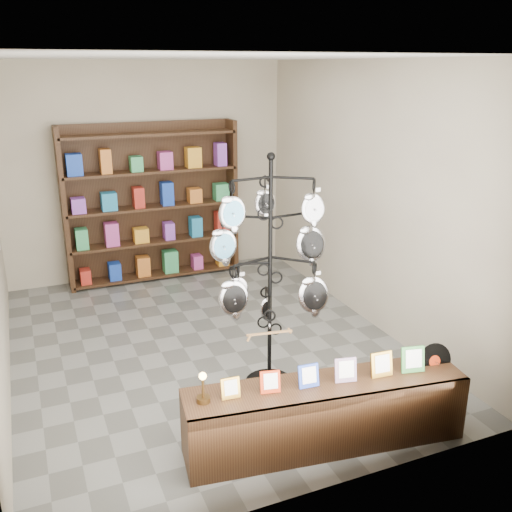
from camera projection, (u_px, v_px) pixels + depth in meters
The scene contains 5 objects.
ground at pixel (205, 344), 6.31m from camera, with size 5.00×5.00×0.00m, color slate.
room_envelope at pixel (200, 178), 5.72m from camera, with size 5.00×5.00×5.00m.
display_tree at pixel (270, 258), 5.11m from camera, with size 1.17×1.14×2.23m.
front_shelf at pixel (325, 414), 4.56m from camera, with size 2.31×0.77×0.80m.
back_shelving at pixel (153, 208), 7.98m from camera, with size 2.42×0.36×2.20m.
Camera 1 is at (-1.68, -5.44, 2.93)m, focal length 40.00 mm.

